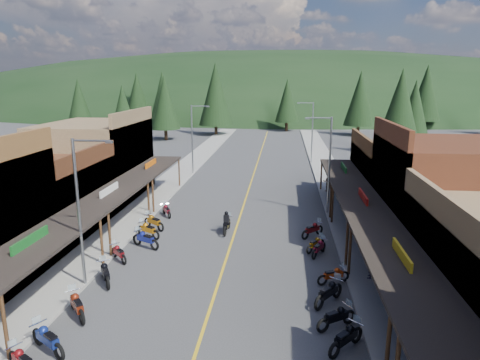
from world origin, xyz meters
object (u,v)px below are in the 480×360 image
(shop_west_2, at_px, (42,199))
(pine_9, at_px, (414,108))
(pine_2, at_px, (216,94))
(bike_west_5, at_px, (105,272))
(shop_east_2, at_px, (444,196))
(pedestrian_east_a, at_px, (371,263))
(pine_3, at_px, (287,100))
(bike_west_7, at_px, (145,238))
(bike_east_5, at_px, (329,291))
(pine_8, at_px, (123,111))
(bike_west_6, at_px, (119,252))
(shop_east_3, at_px, (402,177))
(bike_west_9, at_px, (154,221))
(bike_west_10, at_px, (167,210))
(pine_0, at_px, (79,100))
(bike_east_3, at_px, (346,337))
(streetlight_3, at_px, (311,130))
(bike_west_3, at_px, (47,338))
(bike_east_6, at_px, (333,274))
(streetlight_1, at_px, (193,136))
(bike_east_7, at_px, (319,247))
(streetlight_2, at_px, (328,161))
(pine_1, at_px, (163,96))
(pedestrian_east_b, at_px, (328,182))
(pine_11, at_px, (400,105))
(streetlight_0, at_px, (81,207))
(rider_on_bike, at_px, (227,224))
(bike_east_4, at_px, (336,316))
(bike_west_8, at_px, (148,229))
(bike_east_8, at_px, (315,243))
(bike_east_9, at_px, (312,229))
(pine_5, at_px, (426,93))
(pine_7, at_px, (137,94))
(bike_west_4, at_px, (77,304))

(shop_west_2, xyz_separation_m, pine_9, (37.75, 43.30, 3.85))
(pine_2, distance_m, bike_west_5, 64.14)
(shop_east_2, distance_m, pedestrian_east_a, 8.12)
(pine_3, height_order, bike_west_7, pine_3)
(bike_west_7, distance_m, bike_east_5, 12.85)
(pedestrian_east_a, bearing_deg, pine_8, -133.59)
(pine_8, relative_size, pedestrian_east_a, 5.62)
(bike_west_6, bearing_deg, shop_west_2, 104.61)
(shop_east_3, distance_m, bike_west_9, 21.52)
(pedestrian_east_a, bearing_deg, bike_west_10, -113.24)
(pine_0, xyz_separation_m, bike_east_3, (46.09, -72.33, -5.85))
(streetlight_3, relative_size, bike_west_10, 4.22)
(shop_east_3, xyz_separation_m, bike_east_3, (-7.66, -21.63, -1.90))
(bike_west_3, relative_size, bike_east_6, 1.22)
(streetlight_1, relative_size, streetlight_3, 1.00)
(bike_west_5, xyz_separation_m, bike_east_7, (11.85, 4.99, -0.08))
(shop_east_3, height_order, streetlight_2, streetlight_2)
(shop_west_2, height_order, streetlight_2, streetlight_2)
(pine_1, bearing_deg, pedestrian_east_b, -59.94)
(pine_0, bearing_deg, bike_east_5, -56.30)
(pine_11, xyz_separation_m, pedestrian_east_b, (-12.21, -22.93, -6.09))
(streetlight_0, relative_size, pine_8, 0.80)
(bike_west_10, bearing_deg, streetlight_1, 61.09)
(bike_east_6, xyz_separation_m, rider_on_bike, (-6.80, 7.30, 0.14))
(pedestrian_east_b, bearing_deg, shop_east_2, 116.53)
(pine_2, bearing_deg, streetlight_0, -87.27)
(shop_east_3, xyz_separation_m, bike_east_4, (-7.87, -20.03, -1.94))
(pine_8, relative_size, bike_east_7, 5.03)
(pedestrian_east_a, distance_m, pedestrian_east_b, 18.82)
(bike_west_6, distance_m, bike_east_7, 12.41)
(pine_3, relative_size, bike_west_8, 5.02)
(shop_west_2, xyz_separation_m, bike_east_8, (19.34, -1.59, -2.00))
(pine_11, bearing_deg, bike_west_9, -126.73)
(streetlight_3, xyz_separation_m, bike_east_5, (-1.20, -36.60, -3.79))
(shop_east_3, distance_m, bike_east_9, 12.09)
(bike_east_7, bearing_deg, bike_west_5, -130.25)
(pine_5, xyz_separation_m, bike_west_3, (-39.97, -83.70, -7.33))
(shop_east_2, distance_m, pine_7, 87.35)
(shop_west_2, xyz_separation_m, bike_east_9, (19.30, 0.93, -1.93))
(shop_west_2, xyz_separation_m, pine_8, (-8.25, 38.30, 3.44))
(streetlight_0, xyz_separation_m, bike_east_8, (12.53, 6.11, -3.92))
(pine_0, relative_size, pine_8, 1.10)
(bike_west_9, bearing_deg, bike_east_8, -67.75)
(bike_west_4, bearing_deg, pedestrian_east_b, 20.08)
(shop_west_2, bearing_deg, bike_west_9, 10.26)
(shop_west_2, xyz_separation_m, bike_west_8, (7.81, -0.31, -1.91))
(bike_west_6, bearing_deg, bike_west_9, 41.24)
(shop_east_3, relative_size, bike_east_9, 5.13)
(bike_east_5, bearing_deg, streetlight_0, -145.20)
(streetlight_3, height_order, bike_west_10, streetlight_3)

